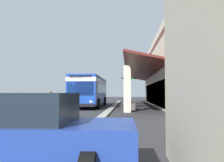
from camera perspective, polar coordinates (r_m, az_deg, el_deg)
ground at (r=27.06m, az=9.26°, el=-6.03°), size 120.00×120.00×0.00m
curb_strip at (r=26.97m, az=0.73°, el=-5.95°), size 28.88×0.50×0.12m
plaza_building at (r=28.15m, az=20.69°, el=1.46°), size 24.37×13.98×7.08m
transit_bus at (r=25.24m, az=-5.31°, el=-2.07°), size 11.24×2.93×3.34m
parked_sedan_blue at (r=4.76m, az=-23.13°, el=-11.38°), size 2.49×4.43×1.47m
pedestrian at (r=18.46m, az=-14.79°, el=-4.44°), size 0.69×0.32×1.70m
potted_palm at (r=20.73m, az=4.34°, el=-5.20°), size 1.80×1.54×2.98m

